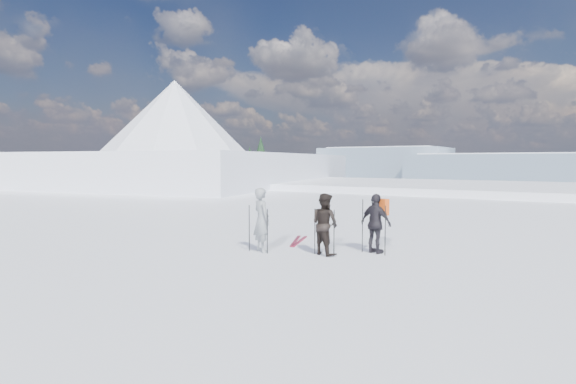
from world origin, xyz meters
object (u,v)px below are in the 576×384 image
skier_dark (325,224)px  skis_loose (297,241)px  skier_pack (376,224)px  skier_grey (262,220)px

skier_dark → skis_loose: 2.03m
skier_dark → skier_pack: size_ratio=1.02×
skier_dark → skis_loose: skier_dark is taller
skier_grey → skier_pack: bearing=-123.4°
skier_dark → skis_loose: size_ratio=0.93×
skier_grey → skier_pack: size_ratio=1.09×
skier_grey → skis_loose: skier_grey is taller
skier_grey → skier_pack: skier_grey is taller
skier_grey → skier_dark: (1.55, 0.52, -0.06)m
skier_pack → skis_loose: (-2.50, 0.37, -0.74)m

